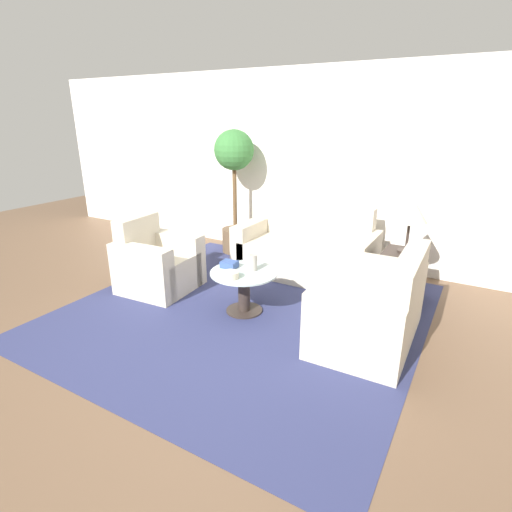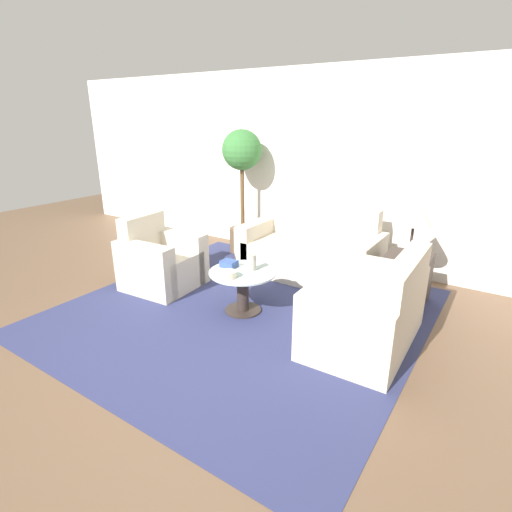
{
  "view_description": "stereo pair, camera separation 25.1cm",
  "coord_description": "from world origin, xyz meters",
  "px_view_note": "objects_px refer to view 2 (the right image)",
  "views": [
    {
      "loc": [
        2.06,
        -2.5,
        1.98
      ],
      "look_at": [
        0.04,
        1.0,
        0.55
      ],
      "focal_mm": 28.0,
      "sensor_mm": 36.0,
      "label": 1
    },
    {
      "loc": [
        2.28,
        -2.37,
        1.98
      ],
      "look_at": [
        0.04,
        1.0,
        0.55
      ],
      "focal_mm": 28.0,
      "sensor_mm": 36.0,
      "label": 2
    }
  ],
  "objects_px": {
    "loveseat": "(372,315)",
    "potted_plant": "(242,173)",
    "vase": "(252,262)",
    "table_lamp": "(415,213)",
    "armchair": "(160,263)",
    "coffee_table": "(243,286)",
    "sofa_main": "(311,253)",
    "book_stack": "(229,264)",
    "bowl": "(228,274)"
  },
  "relations": [
    {
      "from": "armchair",
      "to": "table_lamp",
      "type": "xyz_separation_m",
      "value": [
        2.6,
        1.19,
        0.73
      ]
    },
    {
      "from": "armchair",
      "to": "book_stack",
      "type": "bearing_deg",
      "value": -92.08
    },
    {
      "from": "armchair",
      "to": "coffee_table",
      "type": "relative_size",
      "value": 1.23
    },
    {
      "from": "potted_plant",
      "to": "sofa_main",
      "type": "bearing_deg",
      "value": -11.48
    },
    {
      "from": "loveseat",
      "to": "potted_plant",
      "type": "distance_m",
      "value": 3.05
    },
    {
      "from": "vase",
      "to": "bowl",
      "type": "bearing_deg",
      "value": -105.42
    },
    {
      "from": "vase",
      "to": "table_lamp",
      "type": "bearing_deg",
      "value": 40.31
    },
    {
      "from": "sofa_main",
      "to": "vase",
      "type": "distance_m",
      "value": 1.3
    },
    {
      "from": "sofa_main",
      "to": "potted_plant",
      "type": "relative_size",
      "value": 0.97
    },
    {
      "from": "potted_plant",
      "to": "loveseat",
      "type": "bearing_deg",
      "value": -31.02
    },
    {
      "from": "coffee_table",
      "to": "vase",
      "type": "bearing_deg",
      "value": 55.13
    },
    {
      "from": "table_lamp",
      "to": "vase",
      "type": "relative_size",
      "value": 3.7
    },
    {
      "from": "table_lamp",
      "to": "book_stack",
      "type": "distance_m",
      "value": 2.02
    },
    {
      "from": "bowl",
      "to": "sofa_main",
      "type": "bearing_deg",
      "value": 84.7
    },
    {
      "from": "potted_plant",
      "to": "book_stack",
      "type": "relative_size",
      "value": 10.5
    },
    {
      "from": "sofa_main",
      "to": "vase",
      "type": "height_order",
      "value": "sofa_main"
    },
    {
      "from": "sofa_main",
      "to": "bowl",
      "type": "distance_m",
      "value": 1.59
    },
    {
      "from": "coffee_table",
      "to": "bowl",
      "type": "xyz_separation_m",
      "value": [
        -0.02,
        -0.21,
        0.2
      ]
    },
    {
      "from": "potted_plant",
      "to": "book_stack",
      "type": "distance_m",
      "value": 1.99
    },
    {
      "from": "sofa_main",
      "to": "potted_plant",
      "type": "bearing_deg",
      "value": 168.52
    },
    {
      "from": "sofa_main",
      "to": "book_stack",
      "type": "distance_m",
      "value": 1.39
    },
    {
      "from": "coffee_table",
      "to": "book_stack",
      "type": "bearing_deg",
      "value": 172.03
    },
    {
      "from": "loveseat",
      "to": "book_stack",
      "type": "distance_m",
      "value": 1.55
    },
    {
      "from": "vase",
      "to": "bowl",
      "type": "xyz_separation_m",
      "value": [
        -0.08,
        -0.3,
        -0.05
      ]
    },
    {
      "from": "table_lamp",
      "to": "bowl",
      "type": "distance_m",
      "value": 2.04
    },
    {
      "from": "coffee_table",
      "to": "sofa_main",
      "type": "bearing_deg",
      "value": 84.79
    },
    {
      "from": "sofa_main",
      "to": "loveseat",
      "type": "bearing_deg",
      "value": -45.6
    },
    {
      "from": "potted_plant",
      "to": "vase",
      "type": "distance_m",
      "value": 2.06
    },
    {
      "from": "bowl",
      "to": "book_stack",
      "type": "distance_m",
      "value": 0.3
    },
    {
      "from": "loveseat",
      "to": "potted_plant",
      "type": "xyz_separation_m",
      "value": [
        -2.5,
        1.5,
        0.9
      ]
    },
    {
      "from": "potted_plant",
      "to": "vase",
      "type": "bearing_deg",
      "value": -51.59
    },
    {
      "from": "coffee_table",
      "to": "book_stack",
      "type": "distance_m",
      "value": 0.28
    },
    {
      "from": "potted_plant",
      "to": "bowl",
      "type": "height_order",
      "value": "potted_plant"
    },
    {
      "from": "sofa_main",
      "to": "coffee_table",
      "type": "bearing_deg",
      "value": -95.21
    },
    {
      "from": "vase",
      "to": "bowl",
      "type": "height_order",
      "value": "vase"
    },
    {
      "from": "potted_plant",
      "to": "book_stack",
      "type": "bearing_deg",
      "value": -58.95
    },
    {
      "from": "armchair",
      "to": "coffee_table",
      "type": "height_order",
      "value": "armchair"
    },
    {
      "from": "vase",
      "to": "bowl",
      "type": "relative_size",
      "value": 1.02
    },
    {
      "from": "armchair",
      "to": "table_lamp",
      "type": "distance_m",
      "value": 2.95
    },
    {
      "from": "bowl",
      "to": "book_stack",
      "type": "xyz_separation_m",
      "value": [
        -0.18,
        0.24,
        0.0
      ]
    },
    {
      "from": "sofa_main",
      "to": "loveseat",
      "type": "relative_size",
      "value": 1.36
    },
    {
      "from": "coffee_table",
      "to": "potted_plant",
      "type": "xyz_separation_m",
      "value": [
        -1.16,
        1.62,
        0.9
      ]
    },
    {
      "from": "loveseat",
      "to": "vase",
      "type": "bearing_deg",
      "value": -89.56
    },
    {
      "from": "coffee_table",
      "to": "bowl",
      "type": "bearing_deg",
      "value": -95.87
    },
    {
      "from": "loveseat",
      "to": "potted_plant",
      "type": "height_order",
      "value": "potted_plant"
    },
    {
      "from": "armchair",
      "to": "vase",
      "type": "bearing_deg",
      "value": -89.76
    },
    {
      "from": "potted_plant",
      "to": "bowl",
      "type": "xyz_separation_m",
      "value": [
        1.14,
        -1.83,
        -0.7
      ]
    },
    {
      "from": "loveseat",
      "to": "book_stack",
      "type": "bearing_deg",
      "value": -87.61
    },
    {
      "from": "sofa_main",
      "to": "potted_plant",
      "type": "height_order",
      "value": "potted_plant"
    },
    {
      "from": "book_stack",
      "to": "coffee_table",
      "type": "bearing_deg",
      "value": -10.9
    }
  ]
}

